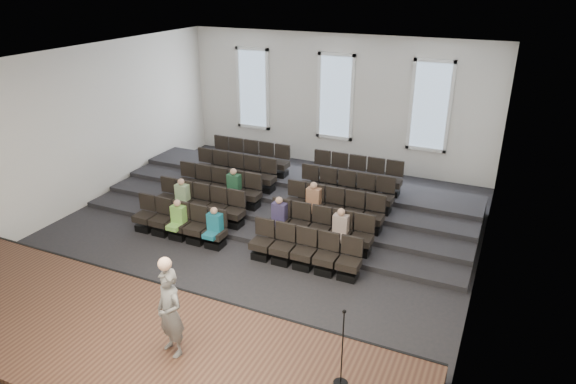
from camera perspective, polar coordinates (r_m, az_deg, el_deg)
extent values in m
plane|color=black|center=(14.56, -4.37, -5.60)|extent=(14.00, 14.00, 0.00)
cube|color=white|center=(12.91, -5.06, 14.26)|extent=(12.00, 14.00, 0.02)
cube|color=silver|center=(19.71, 5.34, 9.94)|extent=(12.00, 0.04, 5.00)
cube|color=silver|center=(8.75, -27.87, -10.88)|extent=(12.00, 0.04, 5.00)
cube|color=silver|center=(17.17, -22.68, 6.23)|extent=(0.04, 14.00, 5.00)
cube|color=silver|center=(11.99, 21.39, -0.53)|extent=(0.04, 14.00, 5.00)
cube|color=#4D3221|center=(11.01, -17.70, -15.95)|extent=(11.80, 3.60, 0.50)
cube|color=black|center=(12.07, -12.12, -11.42)|extent=(11.80, 0.06, 0.52)
cube|color=black|center=(16.37, -0.49, -1.80)|extent=(11.80, 4.80, 0.15)
cube|color=black|center=(16.77, 0.26, -0.88)|extent=(11.80, 3.75, 0.30)
cube|color=black|center=(17.18, 0.98, 0.00)|extent=(11.80, 2.70, 0.45)
cube|color=black|center=(17.60, 1.67, 0.84)|extent=(11.80, 1.65, 0.60)
cube|color=black|center=(15.70, -15.53, -3.77)|extent=(0.47, 0.43, 0.20)
cube|color=black|center=(15.57, -15.65, -2.75)|extent=(0.55, 0.50, 0.19)
cube|color=black|center=(15.55, -15.33, -1.09)|extent=(0.55, 0.08, 0.50)
cube|color=black|center=(15.35, -13.79, -4.22)|extent=(0.47, 0.43, 0.20)
cube|color=black|center=(15.22, -13.90, -3.19)|extent=(0.55, 0.50, 0.19)
cube|color=black|center=(15.19, -13.57, -1.48)|extent=(0.55, 0.08, 0.50)
cube|color=black|center=(15.02, -11.97, -4.69)|extent=(0.47, 0.43, 0.20)
cube|color=black|center=(14.88, -12.07, -3.64)|extent=(0.55, 0.50, 0.19)
cube|color=black|center=(14.85, -11.73, -1.90)|extent=(0.55, 0.08, 0.50)
cube|color=black|center=(14.70, -10.07, -5.18)|extent=(0.47, 0.43, 0.20)
cube|color=black|center=(14.55, -10.15, -4.11)|extent=(0.55, 0.50, 0.19)
cube|color=black|center=(14.53, -9.80, -2.33)|extent=(0.55, 0.08, 0.50)
cube|color=black|center=(14.40, -8.08, -5.68)|extent=(0.47, 0.43, 0.20)
cube|color=black|center=(14.25, -8.15, -4.59)|extent=(0.55, 0.50, 0.19)
cube|color=black|center=(14.22, -7.79, -2.77)|extent=(0.55, 0.08, 0.50)
cube|color=black|center=(13.75, -2.91, -6.95)|extent=(0.47, 0.43, 0.20)
cube|color=black|center=(13.60, -2.94, -5.82)|extent=(0.55, 0.50, 0.19)
cube|color=black|center=(13.57, -2.57, -3.91)|extent=(0.55, 0.08, 0.50)
cube|color=black|center=(13.52, -0.63, -7.49)|extent=(0.47, 0.43, 0.20)
cube|color=black|center=(13.36, -0.63, -6.34)|extent=(0.55, 0.50, 0.19)
cube|color=black|center=(13.33, -0.26, -4.41)|extent=(0.55, 0.08, 0.50)
cube|color=black|center=(13.31, 1.73, -8.03)|extent=(0.47, 0.43, 0.20)
cube|color=black|center=(13.15, 1.75, -6.88)|extent=(0.55, 0.50, 0.19)
cube|color=black|center=(13.12, 2.13, -4.91)|extent=(0.55, 0.08, 0.50)
cube|color=black|center=(13.13, 4.17, -8.58)|extent=(0.47, 0.43, 0.20)
cube|color=black|center=(12.97, 4.21, -7.41)|extent=(0.55, 0.50, 0.19)
cube|color=black|center=(12.94, 4.60, -5.42)|extent=(0.55, 0.08, 0.50)
cube|color=black|center=(12.97, 6.69, -9.12)|extent=(0.47, 0.43, 0.20)
cube|color=black|center=(12.81, 6.75, -7.95)|extent=(0.55, 0.50, 0.19)
cube|color=black|center=(12.78, 7.13, -5.93)|extent=(0.55, 0.08, 0.50)
cube|color=black|center=(16.36, -13.30, -1.81)|extent=(0.47, 0.43, 0.20)
cube|color=black|center=(16.24, -13.40, -0.82)|extent=(0.55, 0.50, 0.19)
cube|color=black|center=(16.23, -13.09, 0.78)|extent=(0.55, 0.08, 0.50)
cube|color=black|center=(16.03, -11.58, -2.20)|extent=(0.47, 0.43, 0.20)
cube|color=black|center=(15.90, -11.67, -1.19)|extent=(0.55, 0.50, 0.19)
cube|color=black|center=(15.89, -11.35, 0.44)|extent=(0.55, 0.08, 0.50)
cube|color=black|center=(15.70, -9.80, -2.60)|extent=(0.47, 0.43, 0.20)
cube|color=black|center=(15.57, -9.87, -1.58)|extent=(0.55, 0.50, 0.19)
cube|color=black|center=(15.57, -9.55, 0.09)|extent=(0.55, 0.08, 0.50)
cube|color=black|center=(15.40, -7.94, -3.02)|extent=(0.47, 0.43, 0.20)
cube|color=black|center=(15.27, -8.00, -1.98)|extent=(0.55, 0.50, 0.19)
cube|color=black|center=(15.26, -7.67, -0.28)|extent=(0.55, 0.08, 0.50)
cube|color=black|center=(15.11, -6.00, -3.45)|extent=(0.47, 0.43, 0.20)
cube|color=black|center=(14.98, -6.05, -2.39)|extent=(0.55, 0.50, 0.19)
cube|color=black|center=(14.97, -5.71, -0.66)|extent=(0.55, 0.08, 0.50)
cube|color=black|center=(14.50, -1.02, -4.54)|extent=(0.47, 0.43, 0.20)
cube|color=black|center=(14.36, -1.03, -3.45)|extent=(0.55, 0.50, 0.19)
cube|color=black|center=(14.35, -0.68, -1.64)|extent=(0.55, 0.08, 0.50)
cube|color=black|center=(14.28, 1.16, -5.01)|extent=(0.47, 0.43, 0.20)
cube|color=black|center=(14.14, 1.17, -3.90)|extent=(0.55, 0.50, 0.19)
cube|color=black|center=(14.13, 1.52, -2.06)|extent=(0.55, 0.08, 0.50)
cube|color=black|center=(14.08, 3.41, -5.48)|extent=(0.47, 0.43, 0.20)
cube|color=black|center=(13.94, 3.44, -4.36)|extent=(0.55, 0.50, 0.19)
cube|color=black|center=(13.93, 3.80, -2.50)|extent=(0.55, 0.08, 0.50)
cube|color=black|center=(13.91, 5.73, -5.95)|extent=(0.47, 0.43, 0.20)
cube|color=black|center=(13.76, 5.78, -4.83)|extent=(0.55, 0.50, 0.19)
cube|color=black|center=(13.75, 6.13, -2.94)|extent=(0.55, 0.08, 0.50)
cube|color=black|center=(13.76, 8.10, -6.43)|extent=(0.47, 0.43, 0.20)
cube|color=black|center=(13.61, 8.17, -5.30)|extent=(0.55, 0.50, 0.19)
cube|color=black|center=(13.60, 8.53, -3.39)|extent=(0.55, 0.08, 0.50)
cube|color=black|center=(17.06, -11.24, 0.00)|extent=(0.47, 0.42, 0.20)
cube|color=black|center=(16.94, -11.32, 0.96)|extent=(0.55, 0.50, 0.19)
cube|color=black|center=(16.95, -11.02, 2.49)|extent=(0.55, 0.08, 0.50)
cube|color=black|center=(16.74, -9.56, -0.34)|extent=(0.47, 0.42, 0.20)
cube|color=black|center=(16.62, -9.63, 0.64)|extent=(0.55, 0.50, 0.19)
cube|color=black|center=(16.63, -9.33, 2.20)|extent=(0.55, 0.08, 0.50)
cube|color=black|center=(16.43, -7.81, -0.69)|extent=(0.47, 0.42, 0.20)
cube|color=black|center=(16.31, -7.87, 0.31)|extent=(0.55, 0.50, 0.19)
cube|color=black|center=(16.32, -7.56, 1.89)|extent=(0.55, 0.08, 0.50)
cube|color=black|center=(16.14, -6.00, -1.05)|extent=(0.47, 0.42, 0.20)
cube|color=black|center=(16.02, -6.05, -0.04)|extent=(0.55, 0.50, 0.19)
cube|color=black|center=(16.03, -5.73, 1.58)|extent=(0.55, 0.08, 0.50)
cube|color=black|center=(15.87, -4.13, -1.42)|extent=(0.47, 0.42, 0.20)
cube|color=black|center=(15.74, -4.16, -0.40)|extent=(0.55, 0.50, 0.19)
cube|color=black|center=(15.75, -3.84, 1.25)|extent=(0.55, 0.08, 0.50)
cube|color=black|center=(15.28, 0.67, -2.37)|extent=(0.47, 0.42, 0.20)
cube|color=black|center=(15.15, 0.67, -1.31)|extent=(0.55, 0.50, 0.19)
cube|color=black|center=(15.16, 1.00, 0.40)|extent=(0.55, 0.08, 0.50)
cube|color=black|center=(15.08, 2.75, -2.78)|extent=(0.47, 0.42, 0.20)
cube|color=black|center=(14.94, 2.78, -1.71)|extent=(0.55, 0.50, 0.19)
cube|color=black|center=(14.95, 3.11, 0.03)|extent=(0.55, 0.08, 0.50)
cube|color=black|center=(14.89, 4.90, -3.19)|extent=(0.47, 0.42, 0.20)
cube|color=black|center=(14.75, 4.94, -2.11)|extent=(0.55, 0.50, 0.19)
cube|color=black|center=(14.77, 5.27, -0.36)|extent=(0.55, 0.08, 0.50)
cube|color=black|center=(14.73, 7.10, -3.61)|extent=(0.47, 0.42, 0.20)
cube|color=black|center=(14.59, 7.16, -2.52)|extent=(0.55, 0.50, 0.19)
cube|color=black|center=(14.60, 7.49, -0.75)|extent=(0.55, 0.08, 0.50)
cube|color=black|center=(14.58, 9.34, -4.03)|extent=(0.47, 0.42, 0.20)
cube|color=black|center=(14.45, 9.42, -2.94)|extent=(0.55, 0.50, 0.19)
cube|color=black|center=(14.46, 9.75, -1.14)|extent=(0.55, 0.08, 0.50)
cube|color=black|center=(17.80, -9.35, 1.66)|extent=(0.47, 0.42, 0.20)
cube|color=black|center=(17.69, -9.42, 2.59)|extent=(0.55, 0.50, 0.19)
cube|color=black|center=(17.71, -9.13, 4.05)|extent=(0.55, 0.08, 0.50)
cube|color=black|center=(17.49, -7.71, 1.37)|extent=(0.47, 0.42, 0.20)
cube|color=black|center=(17.38, -7.76, 2.31)|extent=(0.55, 0.50, 0.19)
cube|color=black|center=(17.40, -7.47, 3.80)|extent=(0.55, 0.08, 0.50)
cube|color=black|center=(17.19, -6.01, 1.06)|extent=(0.47, 0.42, 0.20)
cube|color=black|center=(17.08, -6.05, 2.02)|extent=(0.55, 0.50, 0.19)
cube|color=black|center=(17.11, -5.75, 3.54)|extent=(0.55, 0.08, 0.50)
cube|color=black|center=(16.92, -4.25, 0.74)|extent=(0.47, 0.42, 0.20)
cube|color=black|center=(16.80, -4.28, 1.72)|extent=(0.55, 0.50, 0.19)
cube|color=black|center=(16.83, -3.98, 3.26)|extent=(0.55, 0.08, 0.50)
cube|color=black|center=(16.65, -2.43, 0.42)|extent=(0.47, 0.42, 0.20)
cube|color=black|center=(16.54, -2.45, 1.41)|extent=(0.55, 0.50, 0.19)
cube|color=black|center=(16.56, -2.15, 2.97)|extent=(0.55, 0.08, 0.50)
cube|color=black|center=(16.10, 2.18, -0.41)|extent=(0.47, 0.42, 0.20)
cube|color=black|center=(15.98, 2.20, 0.60)|extent=(0.55, 0.50, 0.19)
cube|color=black|center=(16.01, 2.51, 2.22)|extent=(0.55, 0.08, 0.50)
cube|color=black|center=(15.90, 4.18, -0.77)|extent=(0.47, 0.42, 0.20)
cube|color=black|center=(15.78, 4.21, 0.25)|extent=(0.55, 0.50, 0.19)
cube|color=black|center=(15.81, 4.52, 1.89)|extent=(0.55, 0.08, 0.50)
cube|color=black|center=(15.73, 6.23, -1.14)|extent=(0.47, 0.42, 0.20)
cube|color=black|center=(15.60, 6.27, -0.10)|extent=(0.55, 0.50, 0.19)
cube|color=black|center=(15.63, 6.59, 1.55)|extent=(0.55, 0.08, 0.50)
cube|color=black|center=(15.57, 8.31, -1.51)|extent=(0.47, 0.42, 0.20)
cube|color=black|center=(15.44, 8.38, -0.47)|extent=(0.55, 0.50, 0.19)
cube|color=black|center=(15.47, 8.69, 1.21)|extent=(0.55, 0.08, 0.50)
cube|color=black|center=(15.44, 10.44, -1.89)|extent=(0.47, 0.42, 0.20)
cube|color=black|center=(15.31, 10.53, -0.84)|extent=(0.55, 0.50, 0.19)
cube|color=black|center=(15.34, 10.84, 0.85)|extent=(0.55, 0.08, 0.50)
cube|color=black|center=(18.56, -7.61, 3.18)|extent=(0.47, 0.42, 0.20)
cube|color=black|center=(18.46, -7.66, 4.09)|extent=(0.55, 0.50, 0.19)
cube|color=black|center=(18.50, -7.39, 5.48)|extent=(0.55, 0.08, 0.50)
cube|color=black|center=(18.27, -6.01, 2.93)|extent=(0.47, 0.42, 0.20)
cube|color=black|center=(18.16, -6.05, 3.84)|extent=(0.55, 0.50, 0.19)
cube|color=black|center=(18.20, -5.77, 5.26)|extent=(0.55, 0.08, 0.50)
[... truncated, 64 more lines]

